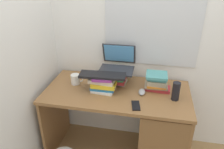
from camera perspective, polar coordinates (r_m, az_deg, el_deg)
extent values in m
cube|color=white|center=(2.20, 3.17, 12.61)|extent=(6.00, 0.05, 2.60)
cube|color=silver|center=(2.14, 10.37, 12.53)|extent=(0.90, 0.01, 0.80)
cube|color=silver|center=(2.11, -19.60, 10.47)|extent=(0.05, 6.00, 2.60)
cube|color=olive|center=(2.07, 1.28, -4.59)|extent=(1.35, 0.65, 0.03)
cube|color=olive|center=(2.47, -14.34, -10.58)|extent=(0.02, 0.60, 0.75)
cube|color=olive|center=(2.30, 18.10, -14.33)|extent=(0.02, 0.60, 0.75)
cube|color=brown|center=(2.26, 12.62, -14.53)|extent=(0.40, 0.56, 0.71)
cube|color=gray|center=(2.19, 1.01, -1.85)|extent=(0.22, 0.15, 0.02)
cube|color=#B22D33|center=(2.17, 0.78, -1.34)|extent=(0.21, 0.17, 0.03)
cube|color=#338C4C|center=(2.16, 0.91, -0.64)|extent=(0.18, 0.19, 0.02)
cube|color=gray|center=(2.15, 0.85, -0.08)|extent=(0.21, 0.15, 0.02)
cube|color=#338C4C|center=(2.13, 0.92, 0.46)|extent=(0.21, 0.18, 0.03)
cube|color=white|center=(2.06, -2.25, -3.93)|extent=(0.22, 0.17, 0.02)
cube|color=#2672B2|center=(2.05, -2.39, -3.35)|extent=(0.22, 0.13, 0.03)
cube|color=yellow|center=(2.03, -2.10, -2.51)|extent=(0.22, 0.15, 0.04)
cube|color=beige|center=(2.02, -2.61, -1.48)|extent=(0.24, 0.15, 0.04)
cube|color=#8C338C|center=(2.00, -2.45, -0.84)|extent=(0.19, 0.16, 0.02)
cube|color=#B22D33|center=(2.12, 11.69, -3.50)|extent=(0.24, 0.14, 0.03)
cube|color=gray|center=(2.11, 11.33, -2.80)|extent=(0.22, 0.15, 0.02)
cube|color=orange|center=(2.10, 11.42, -2.31)|extent=(0.18, 0.19, 0.02)
cube|color=gray|center=(2.08, 11.66, -1.82)|extent=(0.18, 0.15, 0.04)
cube|color=teal|center=(2.08, 11.57, -0.72)|extent=(0.18, 0.14, 0.03)
cube|color=teal|center=(2.06, 11.51, -0.14)|extent=(0.20, 0.18, 0.02)
cube|color=#2D2D33|center=(2.13, 1.11, 1.14)|extent=(0.33, 0.23, 0.01)
cube|color=#2D2D33|center=(2.22, 1.84, 5.43)|extent=(0.33, 0.08, 0.21)
cube|color=#59A5E5|center=(2.21, 1.81, 5.43)|extent=(0.30, 0.07, 0.19)
cube|color=black|center=(1.99, -2.47, -0.19)|extent=(0.43, 0.17, 0.02)
ellipsoid|color=#A5A8AD|center=(2.03, 7.74, -4.51)|extent=(0.06, 0.10, 0.04)
cylinder|color=white|center=(2.19, -9.49, -1.22)|extent=(0.09, 0.09, 0.10)
torus|color=white|center=(2.17, -8.14, -1.24)|extent=(0.05, 0.01, 0.05)
cylinder|color=black|center=(1.97, 16.21, -4.18)|extent=(0.07, 0.07, 0.17)
cube|color=black|center=(1.86, 6.18, -7.99)|extent=(0.09, 0.15, 0.01)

